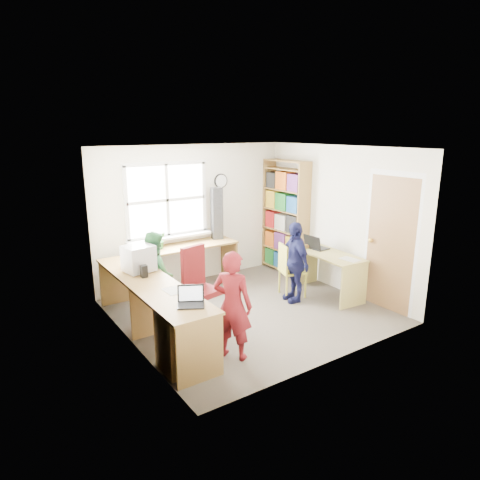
{
  "coord_description": "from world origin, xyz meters",
  "views": [
    {
      "loc": [
        -3.43,
        -4.84,
        2.65
      ],
      "look_at": [
        0.0,
        0.25,
        1.05
      ],
      "focal_mm": 32.0,
      "sensor_mm": 36.0,
      "label": 1
    }
  ],
  "objects": [
    {
      "name": "swivel_chair",
      "position": [
        -0.75,
        0.17,
        0.46
      ],
      "size": [
        0.59,
        0.59,
        1.07
      ],
      "rotation": [
        0.0,
        0.0,
        0.21
      ],
      "color": "black",
      "rests_on": "ground"
    },
    {
      "name": "person_navy",
      "position": [
        0.84,
        -0.04,
        0.64
      ],
      "size": [
        0.46,
        0.8,
        1.28
      ],
      "primitive_type": "imported",
      "rotation": [
        0.0,
        0.0,
        -1.78
      ],
      "color": "#151742",
      "rests_on": "ground"
    },
    {
      "name": "paper_b",
      "position": [
        1.49,
        -0.57,
        0.7
      ],
      "size": [
        0.23,
        0.31,
        0.0
      ],
      "rotation": [
        0.0,
        0.0,
        0.08
      ],
      "color": "beige",
      "rests_on": "right_desk"
    },
    {
      "name": "laptop_left",
      "position": [
        -1.41,
        -0.85,
        0.8
      ],
      "size": [
        0.38,
        0.36,
        0.2
      ],
      "rotation": [
        0.0,
        0.0,
        -0.51
      ],
      "color": "black",
      "rests_on": "l_desk"
    },
    {
      "name": "crt_monitor",
      "position": [
        -1.46,
        0.55,
        0.94
      ],
      "size": [
        0.42,
        0.39,
        0.37
      ],
      "rotation": [
        0.0,
        0.0,
        0.15
      ],
      "color": "#ABABAF",
      "rests_on": "l_desk"
    },
    {
      "name": "person_red",
      "position": [
        -0.92,
        -0.96,
        0.66
      ],
      "size": [
        0.53,
        0.58,
        1.32
      ],
      "primitive_type": "imported",
      "rotation": [
        0.0,
        0.0,
        2.17
      ],
      "color": "maroon",
      "rests_on": "ground"
    },
    {
      "name": "speaker_a",
      "position": [
        -1.5,
        0.29,
        0.83
      ],
      "size": [
        0.09,
        0.09,
        0.17
      ],
      "rotation": [
        0.0,
        0.0,
        -0.06
      ],
      "color": "black",
      "rests_on": "l_desk"
    },
    {
      "name": "bookshelf",
      "position": [
        1.65,
        1.19,
        1.0
      ],
      "size": [
        0.3,
        1.02,
        2.1
      ],
      "color": "olive",
      "rests_on": "ground"
    },
    {
      "name": "potted_plant",
      "position": [
        -0.74,
        1.46,
        0.89
      ],
      "size": [
        0.16,
        0.13,
        0.28
      ],
      "primitive_type": "imported",
      "rotation": [
        0.0,
        0.0,
        0.05
      ],
      "color": "#327E37",
      "rests_on": "l_desk"
    },
    {
      "name": "laptop_right",
      "position": [
        1.46,
        0.17,
        0.76
      ],
      "size": [
        0.32,
        0.37,
        0.24
      ],
      "rotation": [
        0.0,
        0.0,
        1.65
      ],
      "color": "black",
      "rests_on": "right_desk"
    },
    {
      "name": "right_desk",
      "position": [
        1.46,
        -0.16,
        0.51
      ],
      "size": [
        0.65,
        1.25,
        0.7
      ],
      "rotation": [
        0.0,
        0.0,
        -0.08
      ],
      "color": "tan",
      "rests_on": "ground"
    },
    {
      "name": "game_box",
      "position": [
        1.42,
        0.4,
        0.73
      ],
      "size": [
        0.41,
        0.41,
        0.07
      ],
      "rotation": [
        0.0,
        0.0,
        -0.29
      ],
      "color": "red",
      "rests_on": "right_desk"
    },
    {
      "name": "l_desk",
      "position": [
        -1.31,
        -0.28,
        0.46
      ],
      "size": [
        2.38,
        2.95,
        0.75
      ],
      "color": "olive",
      "rests_on": "ground"
    },
    {
      "name": "cd_tower",
      "position": [
        0.36,
        1.52,
        1.21
      ],
      "size": [
        0.21,
        0.2,
        0.92
      ],
      "rotation": [
        0.0,
        0.0,
        -0.22
      ],
      "color": "black",
      "rests_on": "l_desk"
    },
    {
      "name": "wooden_chair",
      "position": [
        0.89,
        0.16,
        0.47
      ],
      "size": [
        0.48,
        0.48,
        0.87
      ],
      "rotation": [
        0.0,
        0.0,
        -0.32
      ],
      "color": "gold",
      "rests_on": "ground"
    },
    {
      "name": "paper_a",
      "position": [
        -1.39,
        -0.37,
        0.75
      ],
      "size": [
        0.21,
        0.29,
        0.0
      ],
      "rotation": [
        0.0,
        0.0,
        0.04
      ],
      "color": "beige",
      "rests_on": "l_desk"
    },
    {
      "name": "room",
      "position": [
        0.01,
        0.1,
        1.22
      ],
      "size": [
        3.64,
        3.44,
        2.44
      ],
      "color": "#4B443B",
      "rests_on": "ground"
    },
    {
      "name": "speaker_b",
      "position": [
        -1.52,
        0.91,
        0.83
      ],
      "size": [
        0.1,
        0.1,
        0.16
      ],
      "rotation": [
        0.0,
        0.0,
        0.24
      ],
      "color": "black",
      "rests_on": "l_desk"
    },
    {
      "name": "person_green",
      "position": [
        -1.17,
        0.71,
        0.62
      ],
      "size": [
        0.51,
        0.64,
        1.24
      ],
      "primitive_type": "imported",
      "rotation": [
        0.0,
        0.0,
        1.5
      ],
      "color": "#2C6F38",
      "rests_on": "ground"
    }
  ]
}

